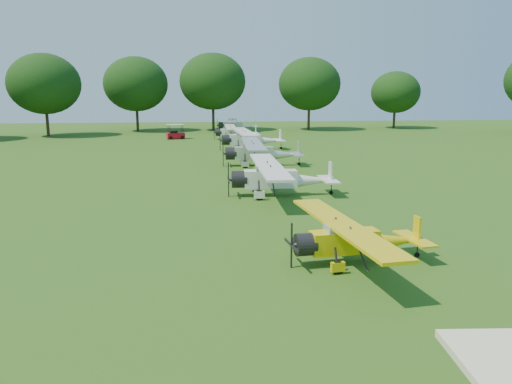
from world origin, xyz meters
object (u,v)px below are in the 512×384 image
(aircraft_6, at_px, (235,131))
(aircraft_5, at_px, (250,138))
(golf_cart, at_px, (175,134))
(aircraft_7, at_px, (236,124))
(aircraft_2, at_px, (354,237))
(aircraft_4, at_px, (260,151))
(aircraft_3, at_px, (279,176))

(aircraft_6, bearing_deg, aircraft_5, -84.36)
(golf_cart, bearing_deg, aircraft_7, 36.96)
(aircraft_2, height_order, aircraft_4, aircraft_4)
(aircraft_7, bearing_deg, aircraft_4, -85.97)
(aircraft_3, xyz_separation_m, aircraft_7, (1.02, 50.96, -0.07))
(aircraft_4, distance_m, aircraft_6, 24.95)
(aircraft_7, height_order, golf_cart, aircraft_7)
(aircraft_4, bearing_deg, golf_cart, 110.29)
(aircraft_6, xyz_separation_m, golf_cart, (-8.26, 1.44, -0.45))
(golf_cart, bearing_deg, aircraft_5, -70.40)
(aircraft_4, xyz_separation_m, aircraft_5, (0.33, 12.46, 0.03))
(aircraft_3, height_order, golf_cart, aircraft_3)
(aircraft_3, distance_m, aircraft_7, 50.97)
(aircraft_3, height_order, aircraft_4, aircraft_4)
(aircraft_3, xyz_separation_m, aircraft_6, (-0.14, 38.07, -0.17))
(aircraft_2, distance_m, aircraft_3, 13.14)
(aircraft_4, height_order, aircraft_5, aircraft_5)
(aircraft_2, bearing_deg, aircraft_7, 83.43)
(aircraft_6, bearing_deg, aircraft_2, -87.05)
(aircraft_7, relative_size, golf_cart, 4.05)
(aircraft_3, distance_m, golf_cart, 40.39)
(aircraft_4, bearing_deg, aircraft_5, 90.35)
(aircraft_4, distance_m, golf_cart, 27.82)
(aircraft_6, distance_m, golf_cart, 8.40)
(golf_cart, bearing_deg, aircraft_3, -91.60)
(aircraft_7, bearing_deg, aircraft_2, -85.06)
(aircraft_2, xyz_separation_m, aircraft_4, (-0.57, 26.23, 0.30))
(aircraft_2, xyz_separation_m, aircraft_3, (-0.96, 13.11, 0.26))
(aircraft_3, height_order, aircraft_5, aircraft_5)
(aircraft_5, bearing_deg, aircraft_4, -94.11)
(aircraft_3, relative_size, aircraft_5, 0.95)
(aircraft_2, xyz_separation_m, aircraft_5, (-0.24, 38.69, 0.33))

